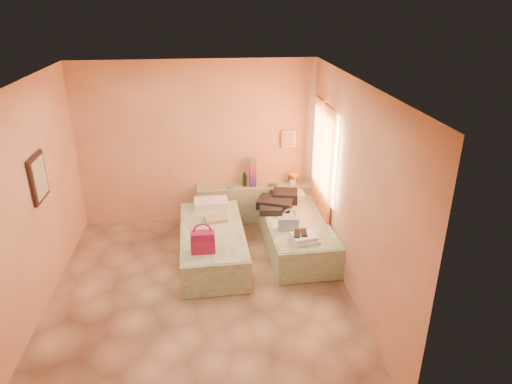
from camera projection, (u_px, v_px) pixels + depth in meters
ground at (201, 292)px, 6.21m from camera, size 4.50×4.50×0.00m
room_walls at (210, 153)px, 6.04m from camera, size 4.02×4.51×2.81m
headboard_ledge at (256, 203)px, 8.09m from camera, size 2.05×0.30×0.65m
bed_left at (213, 243)px, 6.92m from camera, size 0.96×2.03×0.50m
bed_right at (296, 233)px, 7.22m from camera, size 0.96×2.03×0.50m
water_bottle at (244, 180)px, 7.91m from camera, size 0.08×0.08×0.24m
rainbow_box at (253, 172)px, 7.88m from camera, size 0.12×0.12×0.50m
small_dish at (231, 187)px, 7.88m from camera, size 0.15×0.15×0.03m
green_book at (273, 185)px, 7.96m from camera, size 0.17×0.14×0.03m
flower_vase at (293, 177)px, 7.99m from camera, size 0.24×0.24×0.27m
magenta_handbag at (203, 242)px, 6.16m from camera, size 0.33×0.19×0.31m
khaki_garment at (216, 218)px, 7.08m from camera, size 0.37×0.32×0.06m
clothes_pile at (278, 201)px, 7.51m from camera, size 0.73×0.73×0.18m
blue_handbag at (289, 224)px, 6.77m from camera, size 0.31×0.15×0.19m
towel_stack at (305, 239)px, 6.45m from camera, size 0.39×0.35×0.10m
sandal_pair at (301, 233)px, 6.46m from camera, size 0.21×0.25×0.02m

